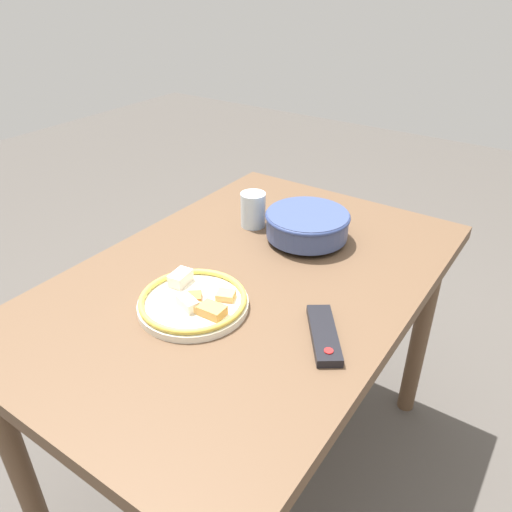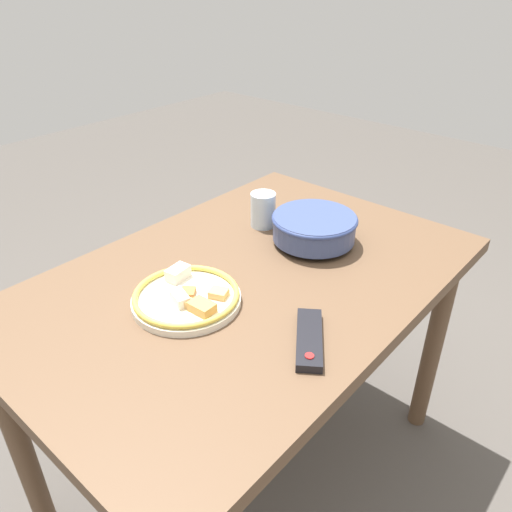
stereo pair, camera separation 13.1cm
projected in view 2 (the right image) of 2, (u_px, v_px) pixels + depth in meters
The scene contains 6 objects.
ground_plane at pixel (249, 463), 1.71m from camera, with size 8.00×8.00×0.00m, color #4C4742.
dining_table at pixel (247, 305), 1.36m from camera, with size 1.25×0.83×0.77m.
noodle_bowl at pixel (314, 227), 1.44m from camera, with size 0.25×0.25×0.09m.
food_plate at pixel (187, 297), 1.20m from camera, with size 0.26×0.26×0.05m.
tv_remote at pixel (309, 339), 1.08m from camera, with size 0.19×0.16×0.02m.
drinking_glass at pixel (263, 210), 1.53m from camera, with size 0.08×0.08×0.11m.
Camera 2 is at (0.82, 0.74, 1.48)m, focal length 35.00 mm.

